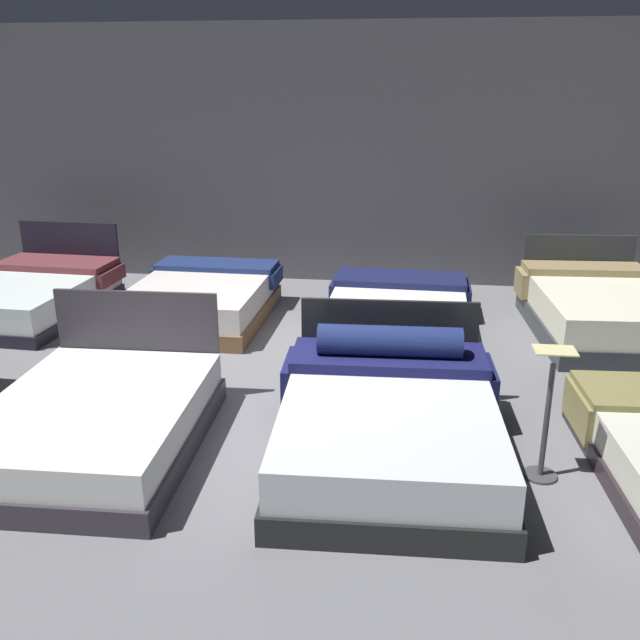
# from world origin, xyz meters

# --- Properties ---
(ground_plane) EXTENTS (18.00, 18.00, 0.02)m
(ground_plane) POSITION_xyz_m (0.00, 0.00, -0.01)
(ground_plane) COLOR slate
(showroom_back_wall) EXTENTS (18.00, 0.06, 3.50)m
(showroom_back_wall) POSITION_xyz_m (0.00, 3.57, 1.75)
(showroom_back_wall) COLOR #47474C
(showroom_back_wall) RESTS_ON ground_plane
(bed_1) EXTENTS (1.61, 2.13, 0.98)m
(bed_1) POSITION_xyz_m (-1.10, -1.52, 0.23)
(bed_1) COLOR #332E37
(bed_1) RESTS_ON ground_plane
(bed_2) EXTENTS (1.76, 2.23, 0.94)m
(bed_2) POSITION_xyz_m (1.14, -1.36, 0.29)
(bed_2) COLOR black
(bed_2) RESTS_ON ground_plane
(bed_4) EXTENTS (1.65, 2.24, 0.96)m
(bed_4) POSITION_xyz_m (-3.32, 1.55, 0.24)
(bed_4) COLOR black
(bed_4) RESTS_ON ground_plane
(bed_5) EXTENTS (1.62, 2.07, 0.54)m
(bed_5) POSITION_xyz_m (-1.18, 1.60, 0.25)
(bed_5) COLOR brown
(bed_5) RESTS_ON ground_plane
(bed_6) EXTENTS (1.70, 2.04, 0.49)m
(bed_6) POSITION_xyz_m (1.17, 1.51, 0.22)
(bed_6) COLOR black
(bed_6) RESTS_ON ground_plane
(bed_7) EXTENTS (1.59, 2.23, 0.94)m
(bed_7) POSITION_xyz_m (3.43, 1.63, 0.28)
(bed_7) COLOR #292D30
(bed_7) RESTS_ON ground_plane
(price_sign) EXTENTS (0.28, 0.24, 0.99)m
(price_sign) POSITION_xyz_m (2.25, -1.53, 0.38)
(price_sign) COLOR #3F3F44
(price_sign) RESTS_ON ground_plane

